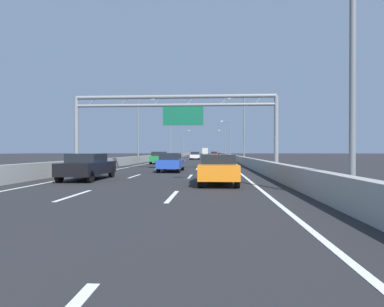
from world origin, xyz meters
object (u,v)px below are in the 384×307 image
Objects in this scene: white_car at (195,156)px; streetlamp_left_mid at (140,125)px; streetlamp_right_far at (229,136)px; sign_gantry at (175,112)px; red_car at (214,154)px; blue_car at (171,162)px; streetlamp_right_near at (345,33)px; black_car at (88,166)px; streetlamp_left_distant at (184,141)px; streetlamp_right_mid at (242,125)px; streetlamp_left_far at (171,137)px; green_car at (160,158)px; box_truck at (205,151)px; yellow_car at (213,153)px; streetlamp_right_distant at (224,141)px; orange_car at (218,169)px.

streetlamp_left_mid is at bearing -114.88° from white_car.
streetlamp_left_mid is 1.00× the size of streetlamp_right_far.
red_car is (3.43, 56.88, -4.12)m from sign_gantry.
white_car is at bearing 65.12° from streetlamp_left_mid.
streetlamp_right_near is at bearing -62.60° from blue_car.
streetlamp_left_mid reaches higher than black_car.
red_car is (10.99, -33.56, -4.64)m from streetlamp_left_distant.
streetlamp_right_mid and streetlamp_left_far have the same top height.
streetlamp_right_near is 32.38m from green_car.
black_car is 0.55× the size of box_truck.
blue_car is (-3.52, -102.73, 0.01)m from yellow_car.
box_truck is at bearing 87.82° from green_car.
streetlamp_right_near is at bearing -65.44° from sign_gantry.
streetlamp_right_distant is 2.03× the size of red_car.
streetlamp_right_far and streetlamp_left_distant have the same top height.
streetlamp_left_distant is at bearing 90.00° from streetlamp_left_mid.
streetlamp_right_distant is 100.21m from black_car.
streetlamp_right_mid is at bearing -90.00° from streetlamp_right_distant.
white_car is at bearing 80.83° from green_car.
streetlamp_right_mid reaches higher than sign_gantry.
streetlamp_right_distant is 2.16× the size of yellow_car.
streetlamp_left_mid is 22.75m from blue_car.
streetlamp_left_mid reaches higher than white_car.
streetlamp_right_near is 2.03× the size of red_car.
streetlamp_right_near is 35.52m from streetlamp_right_mid.
green_car is at bearing -84.62° from streetlamp_left_far.
white_car is (-7.66, 51.21, -4.64)m from streetlamp_right_near.
blue_car is (7.41, -21.00, -4.64)m from streetlamp_left_mid.
streetlamp_right_distant is at bearing 90.00° from streetlamp_right_mid.
box_truck is (7.46, 18.20, -3.77)m from streetlamp_left_distant.
sign_gantry is 101.25m from yellow_car.
blue_car is at bearing -77.16° from green_car.
streetlamp_right_distant is 2.17× the size of orange_car.
white_car is 22.12m from red_car.
streetlamp_right_near is 1.00× the size of streetlamp_right_mid.
red_car is at bearing -96.70° from streetlamp_right_distant.
streetlamp_right_near is 17.00m from blue_car.
box_truck is (-3.51, 119.58, 0.87)m from orange_car.
streetlamp_right_near is at bearing -90.00° from streetlamp_right_mid.
sign_gantry is 1.82× the size of streetlamp_right_far.
sign_gantry is 55.43m from streetlamp_left_far.
green_car is at bearing -54.65° from streetlamp_left_mid.
streetlamp_left_distant reaches higher than yellow_car.
red_car is 1.03× the size of black_car.
orange_car is (3.70, -46.02, -0.01)m from white_car.
yellow_car is at bearing 90.07° from red_car.
white_car is at bearing -93.17° from yellow_car.
streetlamp_left_mid and streetlamp_left_far have the same top height.
streetlamp_left_distant is 35.61m from red_car.
blue_car is (-7.52, 14.52, -4.64)m from streetlamp_right_near.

